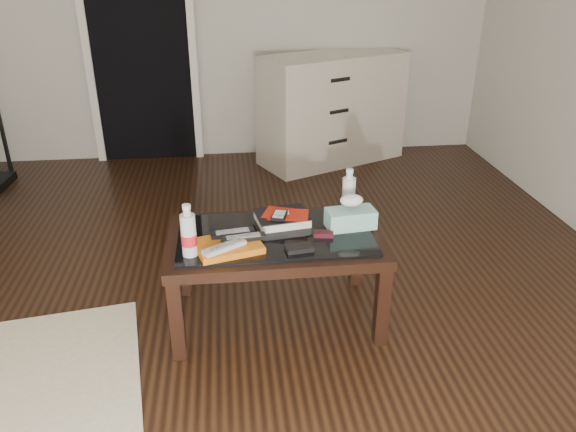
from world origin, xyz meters
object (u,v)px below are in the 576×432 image
at_px(textbook, 282,218).
at_px(water_bottle_left, 188,230).
at_px(coffee_table, 275,246).
at_px(water_bottle_right, 349,192).
at_px(dresser, 332,109).
at_px(tissue_box, 351,218).

relative_size(textbook, water_bottle_left, 1.05).
height_order(coffee_table, water_bottle_right, water_bottle_right).
relative_size(coffee_table, textbook, 4.00).
bearing_deg(dresser, textbook, -131.28).
relative_size(coffee_table, water_bottle_right, 4.20).
height_order(water_bottle_left, water_bottle_right, same).
bearing_deg(dresser, water_bottle_right, -122.86).
xyz_separation_m(dresser, textbook, (-0.65, -2.13, 0.03)).
bearing_deg(water_bottle_right, water_bottle_left, -156.44).
bearing_deg(water_bottle_right, dresser, 81.56).
height_order(dresser, water_bottle_left, dresser).
xyz_separation_m(coffee_table, tissue_box, (0.36, 0.03, 0.11)).
distance_m(dresser, water_bottle_right, 2.09).
distance_m(coffee_table, water_bottle_right, 0.46).
distance_m(dresser, tissue_box, 2.24).
distance_m(water_bottle_left, water_bottle_right, 0.84).
distance_m(dresser, water_bottle_left, 2.64).
bearing_deg(water_bottle_left, dresser, 65.86).
relative_size(dresser, textbook, 5.20).
xyz_separation_m(water_bottle_right, tissue_box, (-0.02, -0.15, -0.07)).
bearing_deg(water_bottle_left, tissue_box, 13.87).
relative_size(coffee_table, water_bottle_left, 4.20).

